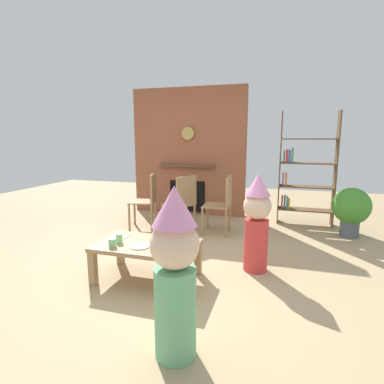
# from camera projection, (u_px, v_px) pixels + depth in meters

# --- Properties ---
(ground_plane) EXTENTS (12.00, 12.00, 0.00)m
(ground_plane) POSITION_uv_depth(u_px,v_px,m) (169.00, 269.00, 3.42)
(ground_plane) COLOR tan
(brick_fireplace_feature) EXTENTS (2.20, 0.28, 2.40)m
(brick_fireplace_feature) POSITION_uv_depth(u_px,v_px,m) (189.00, 152.00, 5.83)
(brick_fireplace_feature) COLOR #935138
(brick_fireplace_feature) RESTS_ON ground_plane
(bookshelf) EXTENTS (0.90, 0.28, 1.90)m
(bookshelf) POSITION_uv_depth(u_px,v_px,m) (302.00, 173.00, 5.11)
(bookshelf) COLOR brown
(bookshelf) RESTS_ON ground_plane
(coffee_table) EXTENTS (1.04, 0.63, 0.39)m
(coffee_table) POSITION_uv_depth(u_px,v_px,m) (147.00, 249.00, 3.13)
(coffee_table) COLOR #9E7A51
(coffee_table) RESTS_ON ground_plane
(paper_cup_near_left) EXTENTS (0.07, 0.07, 0.10)m
(paper_cup_near_left) POSITION_uv_depth(u_px,v_px,m) (119.00, 238.00, 3.13)
(paper_cup_near_left) COLOR #8CD18C
(paper_cup_near_left) RESTS_ON coffee_table
(paper_cup_near_right) EXTENTS (0.06, 0.06, 0.09)m
(paper_cup_near_right) POSITION_uv_depth(u_px,v_px,m) (168.00, 234.00, 3.30)
(paper_cup_near_right) COLOR #F2CC4C
(paper_cup_near_right) RESTS_ON coffee_table
(paper_cup_center) EXTENTS (0.07, 0.07, 0.09)m
(paper_cup_center) POSITION_uv_depth(u_px,v_px,m) (186.00, 240.00, 3.07)
(paper_cup_center) COLOR #F2CC4C
(paper_cup_center) RESTS_ON coffee_table
(paper_cup_far_left) EXTENTS (0.08, 0.08, 0.09)m
(paper_cup_far_left) POSITION_uv_depth(u_px,v_px,m) (112.00, 243.00, 3.01)
(paper_cup_far_left) COLOR #8CD18C
(paper_cup_far_left) RESTS_ON coffee_table
(paper_plate_front) EXTENTS (0.20, 0.20, 0.01)m
(paper_plate_front) POSITION_uv_depth(u_px,v_px,m) (140.00, 246.00, 3.02)
(paper_plate_front) COLOR white
(paper_plate_front) RESTS_ON coffee_table
(paper_plate_rear) EXTENTS (0.18, 0.18, 0.01)m
(paper_plate_rear) POSITION_uv_depth(u_px,v_px,m) (163.00, 245.00, 3.04)
(paper_plate_rear) COLOR white
(paper_plate_rear) RESTS_ON coffee_table
(birthday_cake_slice) EXTENTS (0.10, 0.10, 0.08)m
(birthday_cake_slice) POSITION_uv_depth(u_px,v_px,m) (180.00, 238.00, 3.16)
(birthday_cake_slice) COLOR #EAC68C
(birthday_cake_slice) RESTS_ON coffee_table
(table_fork) EXTENTS (0.02, 0.15, 0.01)m
(table_fork) POSITION_uv_depth(u_px,v_px,m) (127.00, 236.00, 3.34)
(table_fork) COLOR silver
(table_fork) RESTS_ON coffee_table
(child_with_cone_hat) EXTENTS (0.32, 0.32, 1.17)m
(child_with_cone_hat) POSITION_uv_depth(u_px,v_px,m) (175.00, 269.00, 1.97)
(child_with_cone_hat) COLOR #66B27F
(child_with_cone_hat) RESTS_ON ground_plane
(child_in_pink) EXTENTS (0.30, 0.30, 1.09)m
(child_in_pink) POSITION_uv_depth(u_px,v_px,m) (257.00, 220.00, 3.31)
(child_in_pink) COLOR #D13838
(child_in_pink) RESTS_ON ground_plane
(dining_chair_left) EXTENTS (0.48, 0.48, 0.90)m
(dining_chair_left) POSITION_uv_depth(u_px,v_px,m) (148.00, 197.00, 4.93)
(dining_chair_left) COLOR #9E7A51
(dining_chair_left) RESTS_ON ground_plane
(dining_chair_middle) EXTENTS (0.54, 0.54, 0.90)m
(dining_chair_middle) POSITION_uv_depth(u_px,v_px,m) (182.00, 201.00, 4.66)
(dining_chair_middle) COLOR #9E7A51
(dining_chair_middle) RESTS_ON ground_plane
(dining_chair_right) EXTENTS (0.41, 0.41, 0.90)m
(dining_chair_right) POSITION_uv_depth(u_px,v_px,m) (223.00, 202.00, 4.60)
(dining_chair_right) COLOR #9E7A51
(dining_chair_right) RESTS_ON ground_plane
(potted_plant_tall) EXTENTS (0.54, 0.54, 0.74)m
(potted_plant_tall) POSITION_uv_depth(u_px,v_px,m) (351.00, 208.00, 4.49)
(potted_plant_tall) COLOR #4C5660
(potted_plant_tall) RESTS_ON ground_plane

